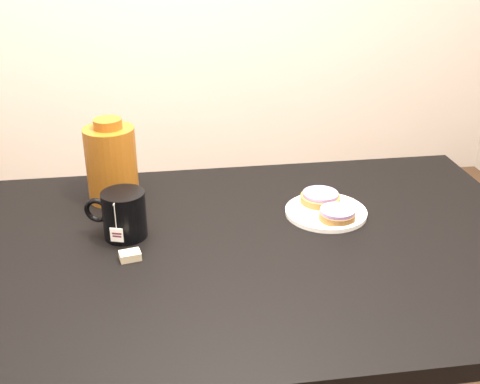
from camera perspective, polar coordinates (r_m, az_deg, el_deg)
The scene contains 7 objects.
table at distance 1.42m, azimuth 0.42°, elevation -7.88°, with size 1.40×0.90×0.75m.
plate at distance 1.52m, azimuth 8.15°, elevation -1.82°, with size 0.20×0.20×0.02m.
bagel_back at distance 1.55m, azimuth 7.62°, elevation -0.52°, with size 0.13×0.13×0.03m.
bagel_front at distance 1.47m, azimuth 9.19°, elevation -2.11°, with size 0.12×0.12×0.03m.
mug at distance 1.41m, azimuth -11.01°, elevation -2.08°, with size 0.16×0.13×0.11m.
teabag_pouch at distance 1.33m, azimuth -10.38°, elevation -5.95°, with size 0.04×0.03×0.02m, color #C6B793.
bagel_package at distance 1.58m, azimuth -12.09°, elevation 2.72°, with size 0.15×0.15×0.22m.
Camera 1 is at (-0.18, -1.17, 1.44)m, focal length 45.00 mm.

